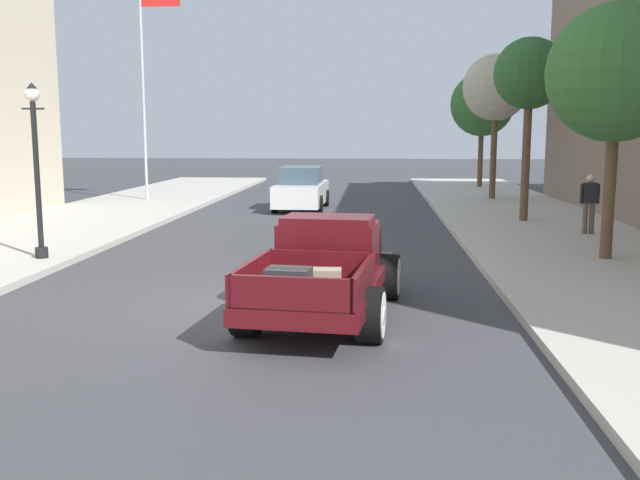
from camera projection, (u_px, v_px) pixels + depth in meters
ground_plane at (244, 303)px, 12.14m from camera, size 140.00×140.00×0.00m
hotrod_truck_maroon at (327, 267)px, 11.48m from camera, size 2.54×5.07×1.58m
car_background_white at (301, 190)px, 26.98m from camera, size 1.95×4.34×1.65m
pedestrian_sidewalk_right at (589, 200)px, 19.33m from camera, size 0.53×0.22×1.65m
street_lamp_near at (36, 158)px, 15.38m from camera, size 0.50×0.32×3.85m
flagpole at (148, 63)px, 28.81m from camera, size 1.74×0.16×9.16m
street_tree_nearest at (617, 73)px, 15.09m from camera, size 2.98×2.98×5.55m
street_tree_second at (530, 75)px, 21.79m from camera, size 2.22×2.22×5.71m
street_tree_third at (496, 88)px, 29.30m from camera, size 2.77×2.77×6.05m
street_tree_farthest at (482, 105)px, 36.09m from camera, size 3.26×3.26×5.86m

